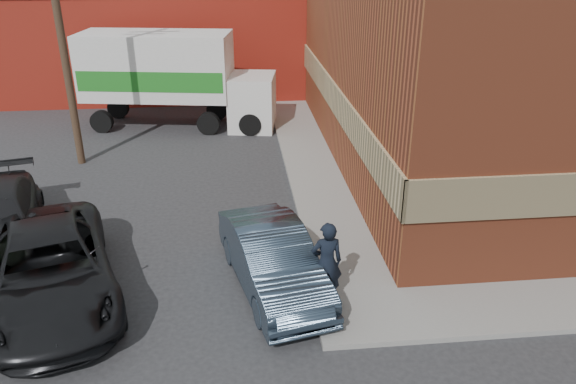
{
  "coord_description": "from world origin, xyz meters",
  "views": [
    {
      "loc": [
        -2.06,
        -10.35,
        7.39
      ],
      "look_at": [
        -0.84,
        1.61,
        1.89
      ],
      "focal_mm": 35.0,
      "sensor_mm": 36.0,
      "label": 1
    }
  ],
  "objects_px": {
    "sedan": "(273,260)",
    "box_truck": "(175,74)",
    "brick_building": "(532,21)",
    "utility_pole": "(60,26)",
    "suv_a": "(49,269)",
    "man": "(327,262)",
    "warehouse": "(152,33)"
  },
  "relations": [
    {
      "from": "warehouse",
      "to": "suv_a",
      "type": "xyz_separation_m",
      "value": [
        -0.17,
        -19.49,
        -2.02
      ]
    },
    {
      "from": "brick_building",
      "to": "man",
      "type": "bearing_deg",
      "value": -133.24
    },
    {
      "from": "suv_a",
      "to": "warehouse",
      "type": "bearing_deg",
      "value": 71.83
    },
    {
      "from": "suv_a",
      "to": "box_truck",
      "type": "xyz_separation_m",
      "value": [
        1.85,
        12.44,
        1.44
      ]
    },
    {
      "from": "sedan",
      "to": "box_truck",
      "type": "distance_m",
      "value": 12.9
    },
    {
      "from": "sedan",
      "to": "suv_a",
      "type": "height_order",
      "value": "suv_a"
    },
    {
      "from": "man",
      "to": "suv_a",
      "type": "xyz_separation_m",
      "value": [
        -5.97,
        0.76,
        -0.27
      ]
    },
    {
      "from": "brick_building",
      "to": "sedan",
      "type": "bearing_deg",
      "value": -139.03
    },
    {
      "from": "sedan",
      "to": "box_truck",
      "type": "bearing_deg",
      "value": 90.57
    },
    {
      "from": "suv_a",
      "to": "box_truck",
      "type": "distance_m",
      "value": 12.66
    },
    {
      "from": "sedan",
      "to": "man",
      "type": "bearing_deg",
      "value": -47.74
    },
    {
      "from": "warehouse",
      "to": "man",
      "type": "height_order",
      "value": "warehouse"
    },
    {
      "from": "man",
      "to": "sedan",
      "type": "bearing_deg",
      "value": -37.5
    },
    {
      "from": "utility_pole",
      "to": "warehouse",
      "type": "bearing_deg",
      "value": 82.23
    },
    {
      "from": "man",
      "to": "box_truck",
      "type": "distance_m",
      "value": 13.88
    },
    {
      "from": "man",
      "to": "suv_a",
      "type": "distance_m",
      "value": 6.02
    },
    {
      "from": "utility_pole",
      "to": "brick_building",
      "type": "bearing_deg",
      "value": -0.02
    },
    {
      "from": "man",
      "to": "brick_building",
      "type": "bearing_deg",
      "value": -136.12
    },
    {
      "from": "man",
      "to": "utility_pole",
      "type": "bearing_deg",
      "value": -54.6
    },
    {
      "from": "box_truck",
      "to": "warehouse",
      "type": "bearing_deg",
      "value": 112.72
    },
    {
      "from": "brick_building",
      "to": "sedan",
      "type": "xyz_separation_m",
      "value": [
        -9.78,
        -8.5,
        -3.95
      ]
    },
    {
      "from": "utility_pole",
      "to": "box_truck",
      "type": "height_order",
      "value": "utility_pole"
    },
    {
      "from": "warehouse",
      "to": "suv_a",
      "type": "distance_m",
      "value": 19.6
    },
    {
      "from": "brick_building",
      "to": "man",
      "type": "distance_m",
      "value": 13.2
    },
    {
      "from": "warehouse",
      "to": "utility_pole",
      "type": "bearing_deg",
      "value": -97.77
    },
    {
      "from": "warehouse",
      "to": "sedan",
      "type": "xyz_separation_m",
      "value": [
        4.71,
        -19.5,
        -2.08
      ]
    },
    {
      "from": "brick_building",
      "to": "box_truck",
      "type": "xyz_separation_m",
      "value": [
        -12.82,
        3.96,
        -2.45
      ]
    },
    {
      "from": "brick_building",
      "to": "box_truck",
      "type": "relative_size",
      "value": 2.25
    },
    {
      "from": "brick_building",
      "to": "sedan",
      "type": "distance_m",
      "value": 13.54
    },
    {
      "from": "warehouse",
      "to": "utility_pole",
      "type": "height_order",
      "value": "utility_pole"
    },
    {
      "from": "utility_pole",
      "to": "sedan",
      "type": "height_order",
      "value": "utility_pole"
    },
    {
      "from": "warehouse",
      "to": "box_truck",
      "type": "xyz_separation_m",
      "value": [
        1.68,
        -7.05,
        -0.58
      ]
    }
  ]
}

